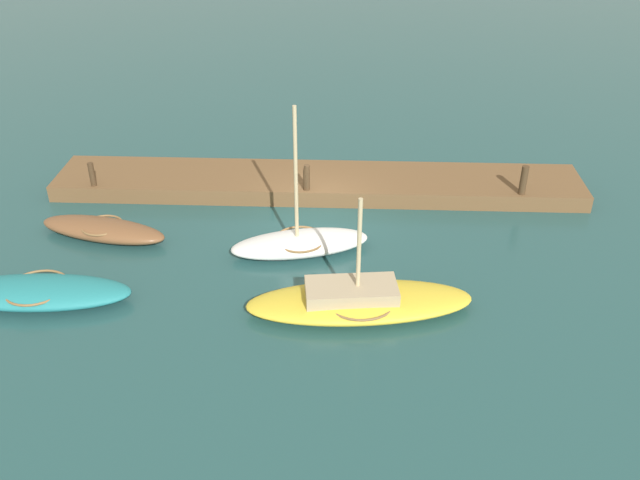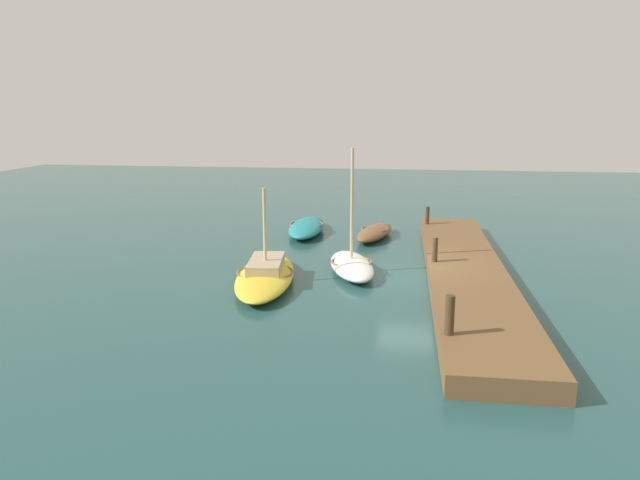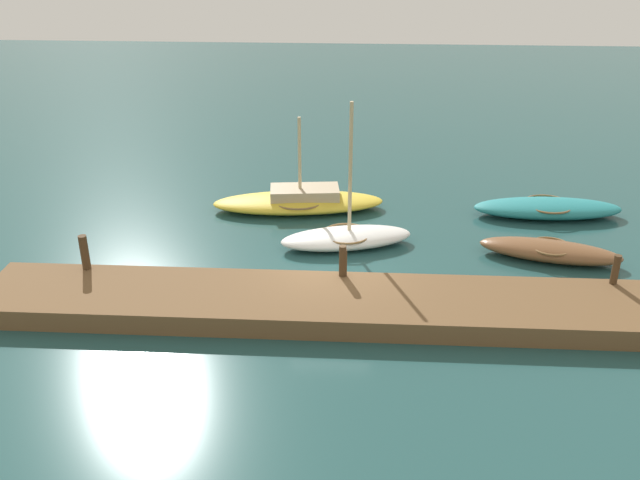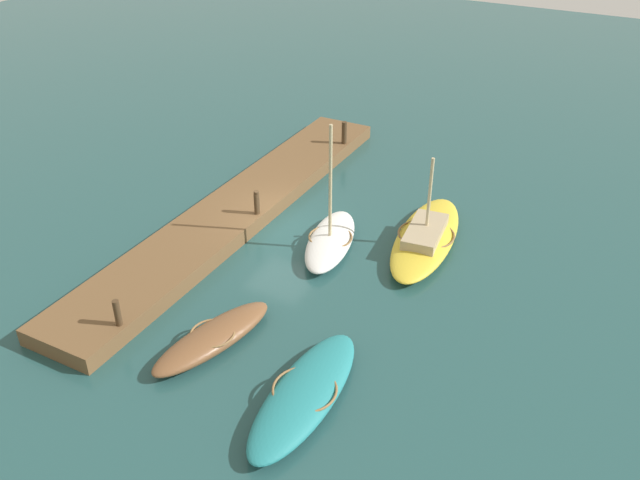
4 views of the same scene
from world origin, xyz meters
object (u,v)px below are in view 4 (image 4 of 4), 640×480
mooring_post_mid_east (256,204)px  rowboat_white (330,240)px  sailboat_yellow (426,237)px  mooring_post_west (344,133)px  mooring_post_east (117,313)px  motorboat_teal (305,394)px  rowboat_brown (213,337)px  mooring_post_mid_west (257,202)px

mooring_post_mid_east → rowboat_white: bearing=90.0°
sailboat_yellow → mooring_post_west: bearing=-139.2°
mooring_post_west → mooring_post_mid_east: (7.64, 0.00, -0.12)m
sailboat_yellow → mooring_post_east: sailboat_yellow is taller
mooring_post_west → mooring_post_mid_east: 7.64m
mooring_post_east → mooring_post_mid_east: bearing=180.0°
motorboat_teal → mooring_post_west: size_ratio=5.12×
mooring_post_mid_east → mooring_post_west: bearing=180.0°
sailboat_yellow → motorboat_teal: bearing=-6.8°
rowboat_brown → mooring_post_east: bearing=-53.9°
mooring_post_mid_west → mooring_post_east: bearing=0.0°
mooring_post_west → mooring_post_mid_east: mooring_post_west is taller
rowboat_white → motorboat_teal: 7.93m
rowboat_white → mooring_post_west: rowboat_white is taller
mooring_post_mid_west → mooring_post_east: (7.73, 0.00, -0.03)m
rowboat_brown → mooring_post_mid_east: bearing=-145.2°
rowboat_white → motorboat_teal: (7.34, 3.00, -0.03)m
mooring_post_east → motorboat_teal: bearing=93.2°
rowboat_white → rowboat_brown: bearing=-19.1°
mooring_post_mid_east → motorboat_teal: bearing=40.2°
rowboat_brown → sailboat_yellow: bearing=169.8°
mooring_post_east → rowboat_brown: bearing=112.9°
mooring_post_mid_west → sailboat_yellow: bearing=106.1°
rowboat_white → mooring_post_west: bearing=-171.1°
motorboat_teal → mooring_post_east: (0.35, -6.21, 0.73)m
sailboat_yellow → rowboat_brown: bearing=-29.8°
motorboat_teal → mooring_post_east: mooring_post_east is taller
mooring_post_west → sailboat_yellow: bearing=47.3°
rowboat_white → mooring_post_east: bearing=-36.6°
motorboat_teal → mooring_post_mid_east: 9.64m
mooring_post_mid_west → mooring_post_east: mooring_post_mid_west is taller
rowboat_brown → mooring_post_west: 14.48m
motorboat_teal → mooring_post_mid_east: (-7.34, -6.21, 0.70)m
motorboat_teal → rowboat_white: bearing=-159.7°
mooring_post_mid_west → rowboat_brown: bearing=21.6°
rowboat_brown → mooring_post_east: 2.93m
rowboat_white → mooring_post_east: rowboat_white is taller
rowboat_white → sailboat_yellow: bearing=107.3°
sailboat_yellow → motorboat_teal: size_ratio=1.21×
mooring_post_mid_west → mooring_post_mid_east: bearing=0.0°
mooring_post_east → rowboat_white: bearing=157.3°
rowboat_white → mooring_post_mid_east: rowboat_white is taller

